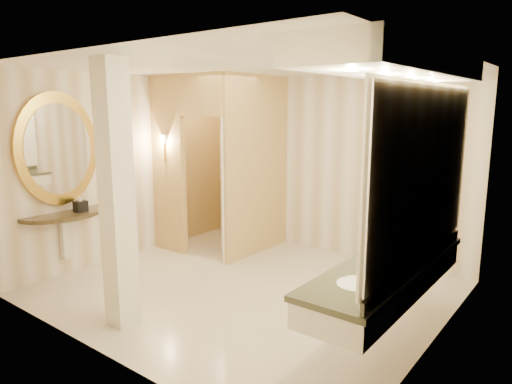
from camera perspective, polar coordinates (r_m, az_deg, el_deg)
floor at (r=5.82m, az=-1.24°, el=-11.94°), size 4.50×4.50×0.00m
ceiling at (r=5.40m, az=-1.35°, el=15.58°), size 4.50×4.50×0.00m
wall_back at (r=7.10m, az=8.92°, el=3.34°), size 4.50×0.02×2.70m
wall_front at (r=4.12m, az=-19.07°, el=-2.34°), size 4.50×0.02×2.70m
wall_left at (r=7.07m, az=-15.65°, el=3.04°), size 0.02×4.00×2.70m
wall_right at (r=4.42m, az=22.05°, el=-1.68°), size 0.02×4.00×2.70m
toilet_closet at (r=6.90m, az=-3.61°, el=3.53°), size 1.50×1.55×2.70m
wall_sconce at (r=7.05m, az=-11.40°, el=6.32°), size 0.14×0.14×0.42m
vanity at (r=4.08m, az=17.12°, el=1.63°), size 0.75×2.51×2.09m
console_shelf at (r=6.44m, az=-23.41°, el=1.86°), size 1.12×1.12×2.01m
pillar at (r=4.76m, az=-17.03°, el=-0.54°), size 0.26×0.26×2.70m
tissue_box at (r=6.41m, az=-21.08°, el=-1.68°), size 0.15×0.15×0.15m
toilet at (r=7.43m, az=-0.77°, el=-3.58°), size 0.52×0.84×0.82m
soap_bottle_a at (r=3.89m, az=13.54°, el=-9.01°), size 0.06×0.06×0.14m
soap_bottle_b at (r=4.14m, az=16.10°, el=-7.95°), size 0.13×0.13×0.13m
soap_bottle_c at (r=3.99m, az=14.51°, el=-8.00°), size 0.10×0.10×0.21m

